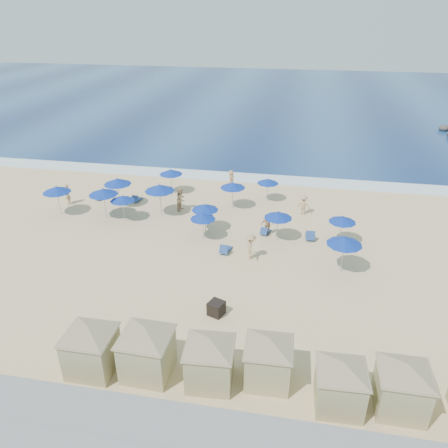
{
  "coord_description": "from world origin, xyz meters",
  "views": [
    {
      "loc": [
        5.7,
        -23.34,
        14.83
      ],
      "look_at": [
        0.8,
        3.0,
        1.32
      ],
      "focal_mm": 35.0,
      "sensor_mm": 36.0,
      "label": 1
    }
  ],
  "objects_px": {
    "cabana_4": "(341,378)",
    "beachgoer_1": "(181,199)",
    "umbrella_3": "(122,198)",
    "umbrella_7": "(233,185)",
    "cabana_2": "(210,355)",
    "cabana_5": "(404,381)",
    "umbrella_11": "(345,241)",
    "beachgoer_0": "(67,194)",
    "umbrella_8": "(278,215)",
    "trash_bin": "(216,308)",
    "cabana_3": "(269,354)",
    "umbrella_5": "(203,216)",
    "umbrella_4": "(171,172)",
    "beachgoer_5": "(251,247)",
    "umbrella_9": "(268,181)",
    "umbrella_6": "(205,207)",
    "cabana_1": "(146,344)",
    "umbrella_1": "(103,192)",
    "umbrella_10": "(343,219)",
    "umbrella_0": "(57,189)",
    "beachgoer_2": "(267,224)",
    "umbrella_12": "(160,188)",
    "cabana_0": "(90,342)",
    "umbrella_2": "(117,181)",
    "beachgoer_4": "(231,179)",
    "beachgoer_3": "(304,205)"
  },
  "relations": [
    {
      "from": "umbrella_8",
      "to": "beachgoer_5",
      "type": "xyz_separation_m",
      "value": [
        -1.49,
        -2.84,
        -1.05
      ]
    },
    {
      "from": "beachgoer_1",
      "to": "umbrella_4",
      "type": "bearing_deg",
      "value": 38.58
    },
    {
      "from": "beachgoer_4",
      "to": "umbrella_2",
      "type": "bearing_deg",
      "value": 131.46
    },
    {
      "from": "cabana_5",
      "to": "umbrella_5",
      "type": "distance_m",
      "value": 16.81
    },
    {
      "from": "umbrella_7",
      "to": "cabana_4",
      "type": "bearing_deg",
      "value": -67.91
    },
    {
      "from": "umbrella_5",
      "to": "beachgoer_4",
      "type": "relative_size",
      "value": 1.27
    },
    {
      "from": "umbrella_3",
      "to": "umbrella_12",
      "type": "relative_size",
      "value": 0.8
    },
    {
      "from": "umbrella_2",
      "to": "umbrella_11",
      "type": "xyz_separation_m",
      "value": [
        17.31,
        -6.71,
        -0.04
      ]
    },
    {
      "from": "cabana_0",
      "to": "umbrella_11",
      "type": "bearing_deg",
      "value": 42.26
    },
    {
      "from": "umbrella_2",
      "to": "umbrella_7",
      "type": "relative_size",
      "value": 1.1
    },
    {
      "from": "beachgoer_2",
      "to": "beachgoer_4",
      "type": "distance_m",
      "value": 9.38
    },
    {
      "from": "umbrella_8",
      "to": "trash_bin",
      "type": "bearing_deg",
      "value": -106.01
    },
    {
      "from": "trash_bin",
      "to": "umbrella_4",
      "type": "height_order",
      "value": "umbrella_4"
    },
    {
      "from": "cabana_2",
      "to": "cabana_5",
      "type": "bearing_deg",
      "value": 0.03
    },
    {
      "from": "cabana_4",
      "to": "beachgoer_5",
      "type": "relative_size",
      "value": 2.33
    },
    {
      "from": "trash_bin",
      "to": "cabana_4",
      "type": "relative_size",
      "value": 0.19
    },
    {
      "from": "umbrella_11",
      "to": "beachgoer_0",
      "type": "height_order",
      "value": "umbrella_11"
    },
    {
      "from": "umbrella_8",
      "to": "beachgoer_3",
      "type": "distance_m",
      "value": 5.07
    },
    {
      "from": "umbrella_0",
      "to": "umbrella_8",
      "type": "height_order",
      "value": "umbrella_0"
    },
    {
      "from": "cabana_1",
      "to": "cabana_5",
      "type": "relative_size",
      "value": 1.06
    },
    {
      "from": "umbrella_7",
      "to": "umbrella_10",
      "type": "bearing_deg",
      "value": -27.98
    },
    {
      "from": "cabana_3",
      "to": "umbrella_5",
      "type": "bearing_deg",
      "value": 115.11
    },
    {
      "from": "cabana_2",
      "to": "umbrella_5",
      "type": "height_order",
      "value": "cabana_2"
    },
    {
      "from": "cabana_1",
      "to": "umbrella_9",
      "type": "distance_m",
      "value": 20.44
    },
    {
      "from": "umbrella_9",
      "to": "beachgoer_0",
      "type": "relative_size",
      "value": 1.19
    },
    {
      "from": "beachgoer_2",
      "to": "umbrella_10",
      "type": "bearing_deg",
      "value": -16.02
    },
    {
      "from": "trash_bin",
      "to": "umbrella_7",
      "type": "xyz_separation_m",
      "value": [
        -1.41,
        13.6,
        1.61
      ]
    },
    {
      "from": "umbrella_1",
      "to": "umbrella_4",
      "type": "bearing_deg",
      "value": 57.94
    },
    {
      "from": "umbrella_3",
      "to": "umbrella_10",
      "type": "xyz_separation_m",
      "value": [
        16.05,
        -0.64,
        -0.0
      ]
    },
    {
      "from": "cabana_1",
      "to": "umbrella_3",
      "type": "bearing_deg",
      "value": 115.89
    },
    {
      "from": "umbrella_3",
      "to": "beachgoer_1",
      "type": "relative_size",
      "value": 1.13
    },
    {
      "from": "umbrella_1",
      "to": "umbrella_3",
      "type": "distance_m",
      "value": 1.6
    },
    {
      "from": "cabana_4",
      "to": "umbrella_6",
      "type": "bearing_deg",
      "value": 121.85
    },
    {
      "from": "umbrella_11",
      "to": "umbrella_12",
      "type": "distance_m",
      "value": 14.62
    },
    {
      "from": "cabana_3",
      "to": "umbrella_9",
      "type": "relative_size",
      "value": 2.02
    },
    {
      "from": "beachgoer_1",
      "to": "beachgoer_2",
      "type": "distance_m",
      "value": 7.74
    },
    {
      "from": "umbrella_5",
      "to": "umbrella_12",
      "type": "relative_size",
      "value": 0.77
    },
    {
      "from": "umbrella_0",
      "to": "umbrella_1",
      "type": "xyz_separation_m",
      "value": [
        3.81,
        0.06,
        0.08
      ]
    },
    {
      "from": "umbrella_3",
      "to": "umbrella_4",
      "type": "relative_size",
      "value": 0.93
    },
    {
      "from": "umbrella_3",
      "to": "beachgoer_1",
      "type": "distance_m",
      "value": 4.71
    },
    {
      "from": "cabana_4",
      "to": "beachgoer_1",
      "type": "distance_m",
      "value": 20.84
    },
    {
      "from": "umbrella_11",
      "to": "umbrella_7",
      "type": "bearing_deg",
      "value": 135.35
    },
    {
      "from": "umbrella_8",
      "to": "umbrella_10",
      "type": "height_order",
      "value": "umbrella_8"
    },
    {
      "from": "cabana_2",
      "to": "cabana_4",
      "type": "bearing_deg",
      "value": -3.04
    },
    {
      "from": "cabana_3",
      "to": "umbrella_8",
      "type": "xyz_separation_m",
      "value": [
        -0.57,
        12.96,
        0.44
      ]
    },
    {
      "from": "cabana_3",
      "to": "umbrella_4",
      "type": "relative_size",
      "value": 1.81
    },
    {
      "from": "cabana_1",
      "to": "umbrella_8",
      "type": "relative_size",
      "value": 2.01
    },
    {
      "from": "umbrella_0",
      "to": "beachgoer_0",
      "type": "distance_m",
      "value": 2.37
    },
    {
      "from": "cabana_4",
      "to": "beachgoer_5",
      "type": "distance_m",
      "value": 12.04
    },
    {
      "from": "cabana_4",
      "to": "umbrella_10",
      "type": "height_order",
      "value": "cabana_4"
    }
  ]
}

